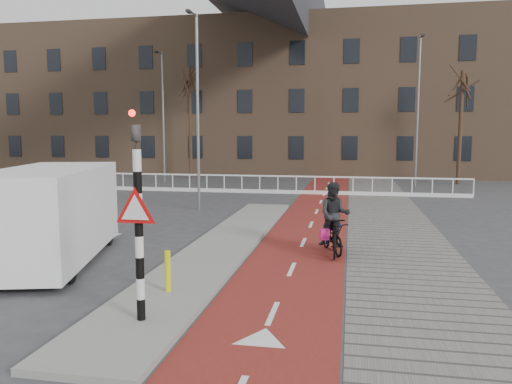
# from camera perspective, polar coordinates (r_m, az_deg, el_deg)

# --- Properties ---
(ground) EXTENTS (120.00, 120.00, 0.00)m
(ground) POSITION_cam_1_polar(r_m,az_deg,el_deg) (10.56, -5.46, -11.28)
(ground) COLOR #38383A
(ground) RESTS_ON ground
(bike_lane) EXTENTS (2.50, 60.00, 0.01)m
(bike_lane) POSITION_cam_1_polar(r_m,az_deg,el_deg) (19.95, 6.75, -2.70)
(bike_lane) COLOR maroon
(bike_lane) RESTS_ON ground
(sidewalk) EXTENTS (3.00, 60.00, 0.01)m
(sidewalk) POSITION_cam_1_polar(r_m,az_deg,el_deg) (19.97, 14.80, -2.87)
(sidewalk) COLOR slate
(sidewalk) RESTS_ON ground
(curb_island) EXTENTS (1.80, 16.00, 0.12)m
(curb_island) POSITION_cam_1_polar(r_m,az_deg,el_deg) (14.45, -3.72, -6.07)
(curb_island) COLOR gray
(curb_island) RESTS_ON ground
(traffic_signal) EXTENTS (0.80, 0.80, 3.68)m
(traffic_signal) POSITION_cam_1_polar(r_m,az_deg,el_deg) (8.45, -13.35, -2.11)
(traffic_signal) COLOR black
(traffic_signal) RESTS_ON curb_island
(bollard) EXTENTS (0.12, 0.12, 0.83)m
(bollard) POSITION_cam_1_polar(r_m,az_deg,el_deg) (10.20, -10.05, -8.89)
(bollard) COLOR yellow
(bollard) RESTS_ON curb_island
(cyclist_near) EXTENTS (1.10, 1.74, 1.74)m
(cyclist_near) POSITION_cam_1_polar(r_m,az_deg,el_deg) (13.82, 8.73, -4.48)
(cyclist_near) COLOR black
(cyclist_near) RESTS_ON bike_lane
(cyclist_far) EXTENTS (0.87, 1.85, 1.96)m
(cyclist_far) POSITION_cam_1_polar(r_m,az_deg,el_deg) (13.47, 8.94, -3.78)
(cyclist_far) COLOR black
(cyclist_far) RESTS_ON bike_lane
(van) EXTENTS (3.56, 5.94, 2.39)m
(van) POSITION_cam_1_polar(r_m,az_deg,el_deg) (13.59, -22.55, -2.26)
(van) COLOR white
(van) RESTS_ON ground
(railing) EXTENTS (28.00, 0.10, 0.99)m
(railing) POSITION_cam_1_polar(r_m,az_deg,el_deg) (27.92, -5.65, 0.64)
(railing) COLOR silver
(railing) RESTS_ON ground
(townhouse_row) EXTENTS (46.00, 10.00, 15.90)m
(townhouse_row) POSITION_cam_1_polar(r_m,az_deg,el_deg) (42.29, 2.78, 12.92)
(townhouse_row) COLOR #7F6047
(townhouse_row) RESTS_ON ground
(tree_mid) EXTENTS (0.23, 0.23, 7.92)m
(tree_mid) POSITION_cam_1_polar(r_m,az_deg,el_deg) (36.59, -7.52, 7.79)
(tree_mid) COLOR #322016
(tree_mid) RESTS_ON ground
(tree_right) EXTENTS (0.25, 0.25, 7.18)m
(tree_right) POSITION_cam_1_polar(r_m,az_deg,el_deg) (34.52, 22.32, 6.79)
(tree_right) COLOR #322016
(tree_right) RESTS_ON ground
(streetlight_near) EXTENTS (0.12, 0.12, 8.13)m
(streetlight_near) POSITION_cam_1_polar(r_m,az_deg,el_deg) (21.26, -6.66, 8.86)
(streetlight_near) COLOR slate
(streetlight_near) RESTS_ON ground
(streetlight_left) EXTENTS (0.12, 0.12, 8.51)m
(streetlight_left) POSITION_cam_1_polar(r_m,az_deg,el_deg) (33.84, -10.54, 8.31)
(streetlight_left) COLOR slate
(streetlight_left) RESTS_ON ground
(streetlight_right) EXTENTS (0.12, 0.12, 8.95)m
(streetlight_right) POSITION_cam_1_polar(r_m,az_deg,el_deg) (31.80, 18.00, 8.61)
(streetlight_right) COLOR slate
(streetlight_right) RESTS_ON ground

